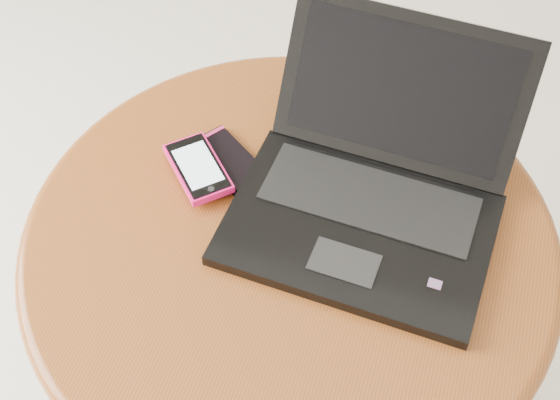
% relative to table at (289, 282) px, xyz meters
% --- Properties ---
extents(table, '(0.68, 0.68, 0.54)m').
position_rel_table_xyz_m(table, '(0.00, 0.00, 0.00)').
color(table, brown).
rests_on(table, ground).
extents(laptop, '(0.34, 0.35, 0.19)m').
position_rel_table_xyz_m(laptop, '(0.08, 0.07, 0.15)').
color(laptop, black).
rests_on(laptop, table).
extents(phone_black, '(0.12, 0.11, 0.01)m').
position_rel_table_xyz_m(phone_black, '(-0.11, 0.09, 0.12)').
color(phone_black, black).
rests_on(phone_black, table).
extents(phone_pink, '(0.12, 0.12, 0.01)m').
position_rel_table_xyz_m(phone_pink, '(-0.14, 0.05, 0.13)').
color(phone_pink, '#FB146E').
rests_on(phone_pink, phone_black).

